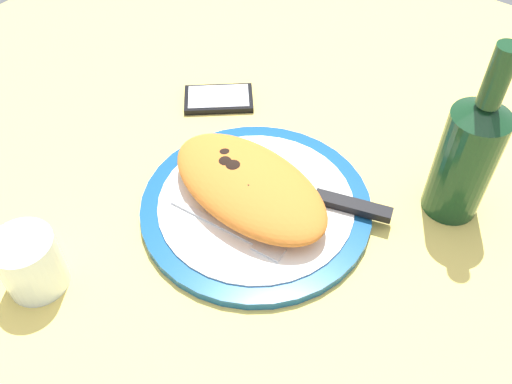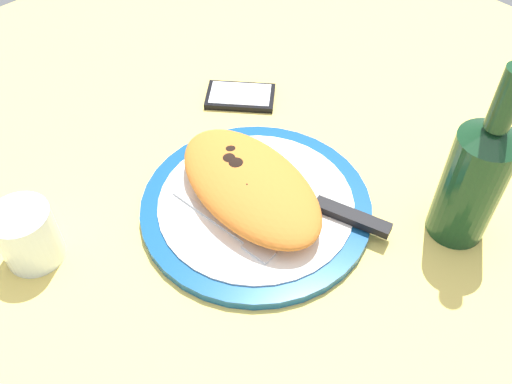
{
  "view_description": "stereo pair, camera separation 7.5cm",
  "coord_description": "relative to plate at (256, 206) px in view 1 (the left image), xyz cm",
  "views": [
    {
      "loc": [
        30.62,
        -39.68,
        59.39
      ],
      "look_at": [
        0.0,
        0.0,
        3.66
      ],
      "focal_mm": 39.3,
      "sensor_mm": 36.0,
      "label": 1
    },
    {
      "loc": [
        36.19,
        -34.68,
        59.39
      ],
      "look_at": [
        0.0,
        0.0,
        3.66
      ],
      "focal_mm": 39.3,
      "sensor_mm": 36.0,
      "label": 2
    }
  ],
  "objects": [
    {
      "name": "calzone",
      "position": [
        -1.22,
        -0.04,
        3.35
      ],
      "size": [
        26.6,
        16.79,
        5.0
      ],
      "color": "orange",
      "rests_on": "plate"
    },
    {
      "name": "plate",
      "position": [
        0.0,
        0.0,
        0.0
      ],
      "size": [
        31.71,
        31.71,
        1.66
      ],
      "color": "navy",
      "rests_on": "ground_plane"
    },
    {
      "name": "ground_plane",
      "position": [
        0.0,
        0.0,
        -2.29
      ],
      "size": [
        150.0,
        150.0,
        3.0
      ],
      "primitive_type": "cube",
      "color": "#EACC60"
    },
    {
      "name": "wine_bottle",
      "position": [
        20.75,
        17.09,
        8.97
      ],
      "size": [
        7.56,
        7.56,
        25.83
      ],
      "color": "#14381E",
      "rests_on": "ground_plane"
    },
    {
      "name": "knife",
      "position": [
        8.39,
        6.12,
        1.37
      ],
      "size": [
        22.59,
        8.79,
        1.2
      ],
      "color": "silver",
      "rests_on": "plate"
    },
    {
      "name": "water_glass",
      "position": [
        -14.15,
        -25.78,
        2.77
      ],
      "size": [
        7.46,
        7.46,
        8.18
      ],
      "color": "silver",
      "rests_on": "ground_plane"
    },
    {
      "name": "fork",
      "position": [
        1.23,
        -5.93,
        1.07
      ],
      "size": [
        17.39,
        3.19,
        0.4
      ],
      "color": "silver",
      "rests_on": "plate"
    },
    {
      "name": "smartphone",
      "position": [
        -19.4,
        14.97,
        -0.23
      ],
      "size": [
        12.99,
        12.54,
        1.16
      ],
      "color": "black",
      "rests_on": "ground_plane"
    }
  ]
}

